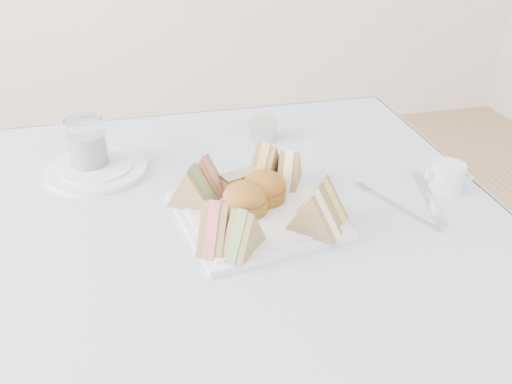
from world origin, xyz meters
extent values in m
cube|color=brown|center=(0.00, 0.00, 0.37)|extent=(0.90, 0.90, 0.74)
cube|color=silver|center=(0.00, 0.00, 0.74)|extent=(1.02, 1.02, 0.01)
cube|color=white|center=(0.07, 0.02, 0.75)|extent=(0.30, 0.30, 0.01)
cylinder|color=#A17025|center=(0.05, 0.02, 0.78)|extent=(0.09, 0.09, 0.05)
cylinder|color=#A17025|center=(0.09, 0.05, 0.78)|extent=(0.11, 0.11, 0.05)
cube|color=#E5CE7C|center=(0.06, 0.10, 0.78)|extent=(0.08, 0.05, 0.03)
cylinder|color=white|center=(-0.20, 0.25, 0.75)|extent=(0.26, 0.26, 0.01)
cylinder|color=white|center=(-0.21, 0.26, 0.80)|extent=(0.08, 0.08, 0.11)
cylinder|color=silver|center=(0.16, 0.32, 0.77)|extent=(0.09, 0.09, 0.04)
cube|color=silver|center=(0.39, 0.01, 0.75)|extent=(0.06, 0.19, 0.00)
cube|color=silver|center=(0.33, -0.02, 0.75)|extent=(0.07, 0.15, 0.00)
cylinder|color=white|center=(0.44, 0.03, 0.77)|extent=(0.06, 0.06, 0.05)
camera|label=1|loc=(-0.11, -0.75, 1.27)|focal=38.00mm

